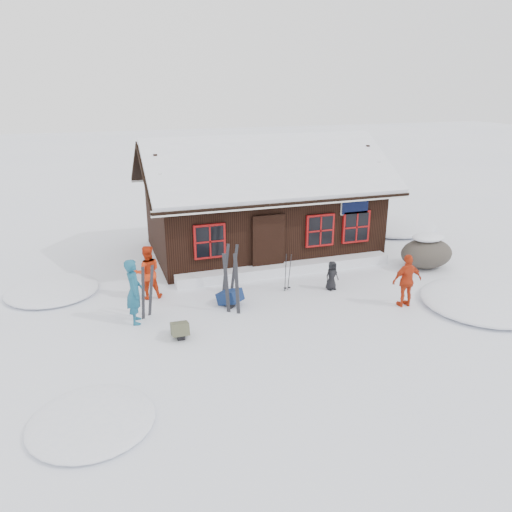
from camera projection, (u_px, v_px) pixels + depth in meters
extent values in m
plane|color=white|center=(267.00, 305.00, 14.58)|extent=(120.00, 120.00, 0.00)
cube|color=black|center=(260.00, 218.00, 19.10)|extent=(8.00, 5.00, 2.50)
cube|color=black|center=(274.00, 169.00, 17.09)|extent=(8.90, 3.14, 1.88)
cube|color=black|center=(248.00, 158.00, 19.73)|extent=(8.90, 3.14, 1.88)
cube|color=white|center=(274.00, 165.00, 17.05)|extent=(8.72, 3.07, 1.86)
cube|color=white|center=(248.00, 154.00, 19.69)|extent=(8.72, 3.07, 1.86)
cube|color=white|center=(260.00, 139.00, 18.13)|extent=(8.81, 0.22, 0.14)
cube|color=silver|center=(290.00, 203.00, 16.06)|extent=(8.90, 0.10, 0.20)
cube|color=black|center=(268.00, 245.00, 16.72)|extent=(1.00, 0.10, 2.00)
cube|color=black|center=(355.00, 205.00, 17.28)|extent=(1.00, 0.06, 0.60)
cube|color=maroon|center=(210.00, 241.00, 15.99)|extent=(1.04, 0.10, 1.14)
cube|color=black|center=(210.00, 242.00, 15.96)|extent=(0.90, 0.04, 1.00)
cube|color=maroon|center=(320.00, 230.00, 17.17)|extent=(1.04, 0.10, 1.14)
cube|color=black|center=(320.00, 231.00, 17.14)|extent=(0.90, 0.04, 1.00)
cube|color=maroon|center=(356.00, 227.00, 17.59)|extent=(1.04, 0.10, 1.14)
cube|color=black|center=(357.00, 227.00, 17.56)|extent=(0.90, 0.04, 1.00)
cube|color=white|center=(286.00, 268.00, 16.99)|extent=(7.60, 0.60, 0.35)
ellipsoid|color=white|center=(53.00, 293.00, 15.45)|extent=(2.80, 2.80, 0.34)
ellipsoid|color=white|center=(483.00, 305.00, 14.61)|extent=(3.60, 3.60, 0.43)
ellipsoid|color=white|center=(92.00, 424.00, 9.49)|extent=(2.40, 2.40, 0.29)
ellipsoid|color=white|center=(389.00, 228.00, 22.37)|extent=(4.00, 4.00, 0.48)
imported|color=#16526D|center=(134.00, 291.00, 13.26)|extent=(0.47, 0.68, 1.81)
imported|color=red|center=(147.00, 272.00, 14.84)|extent=(0.82, 0.65, 1.64)
imported|color=#BB3113|center=(407.00, 281.00, 14.30)|extent=(0.93, 0.41, 1.57)
imported|color=black|center=(332.00, 276.00, 15.56)|extent=(0.50, 0.38, 0.93)
ellipsoid|color=#49433A|center=(426.00, 253.00, 17.44)|extent=(1.87, 1.40, 1.03)
ellipsoid|color=white|center=(428.00, 241.00, 17.29)|extent=(1.18, 0.85, 0.26)
cube|color=black|center=(143.00, 294.00, 13.59)|extent=(0.19, 0.20, 1.53)
cube|color=black|center=(151.00, 291.00, 13.75)|extent=(0.26, 0.06, 1.53)
cube|color=black|center=(226.00, 284.00, 13.87)|extent=(0.21, 0.08, 1.81)
cube|color=black|center=(237.00, 285.00, 13.81)|extent=(0.16, 0.16, 1.81)
cube|color=black|center=(226.00, 269.00, 15.32)|extent=(0.30, 0.10, 1.59)
cube|color=black|center=(234.00, 268.00, 15.35)|extent=(0.26, 0.18, 1.59)
cylinder|color=black|center=(286.00, 273.00, 15.44)|extent=(0.09, 0.11, 1.24)
cylinder|color=black|center=(290.00, 273.00, 15.48)|extent=(0.09, 0.11, 1.24)
cube|color=#11234C|center=(230.00, 300.00, 14.54)|extent=(0.78, 0.82, 0.35)
cube|color=#4A4C36|center=(180.00, 332.00, 12.70)|extent=(0.47, 0.60, 0.31)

